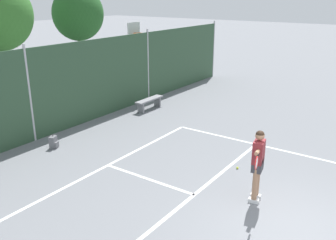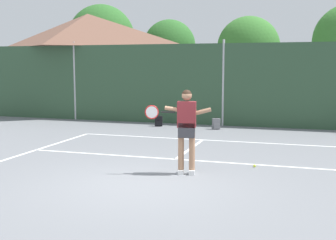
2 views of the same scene
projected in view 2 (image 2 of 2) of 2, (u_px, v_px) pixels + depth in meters
ground_plane at (141, 185)px, 8.82m from camera, size 120.00×120.00×0.00m
court_markings at (152, 177)px, 9.43m from camera, size 8.30×11.10×0.01m
chainlink_fence at (223, 85)px, 17.14m from camera, size 26.09×0.09×3.35m
clubhouse_building at (89, 62)px, 22.09m from camera, size 7.43×5.78×4.89m
treeline_backdrop at (248, 43)px, 26.76m from camera, size 26.10×4.11×6.38m
tennis_player at (186, 124)px, 9.54m from camera, size 1.40×0.43×1.85m
tennis_ball at (255, 166)px, 10.31m from camera, size 0.07×0.07×0.07m
backpack_black at (159, 121)px, 17.13m from camera, size 0.31×0.28×0.46m
backpack_grey at (216, 124)px, 16.31m from camera, size 0.33×0.33×0.46m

